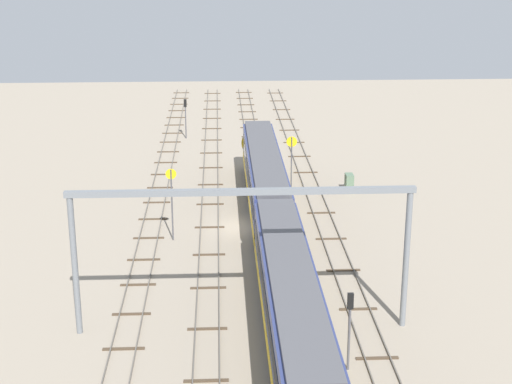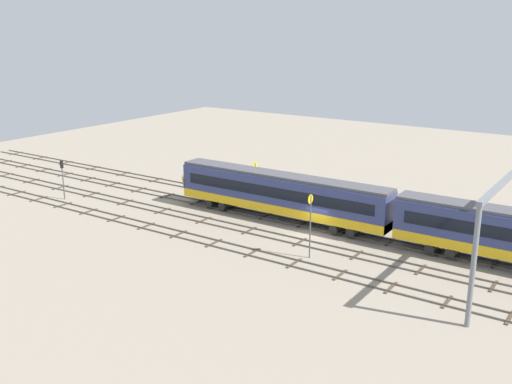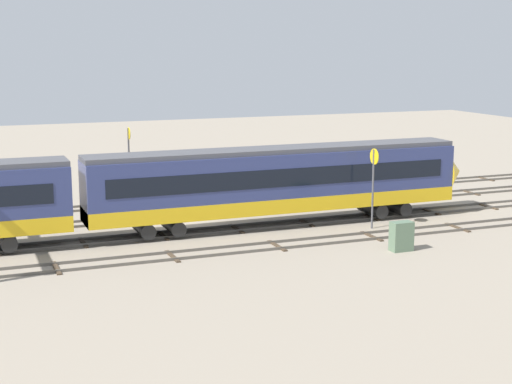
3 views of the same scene
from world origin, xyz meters
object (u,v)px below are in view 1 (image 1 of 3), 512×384
object	(u,v)px
speed_sign_near_foreground	(172,196)
signal_light_trackside_departure	(185,113)
signal_light_trackside_approach	(350,320)
speed_sign_mid_trackside	(292,154)
train	(289,300)
overhead_gantry	(242,224)
relay_cabinet	(349,183)

from	to	relation	value
speed_sign_near_foreground	signal_light_trackside_departure	distance (m)	32.76
signal_light_trackside_approach	signal_light_trackside_departure	xyz separation A→B (m)	(52.52, 10.67, 0.06)
speed_sign_near_foreground	speed_sign_mid_trackside	bearing A→B (deg)	-38.97
train	speed_sign_mid_trackside	bearing A→B (deg)	-5.51
overhead_gantry	signal_light_trackside_approach	size ratio (longest dim) A/B	4.39
train	signal_light_trackside_departure	world-z (taller)	train
train	signal_light_trackside_approach	xyz separation A→B (m)	(-3.24, -2.93, 0.32)
train	signal_light_trackside_approach	world-z (taller)	train
train	speed_sign_near_foreground	size ratio (longest dim) A/B	13.05
overhead_gantry	signal_light_trackside_departure	world-z (taller)	overhead_gantry
signal_light_trackside_approach	speed_sign_near_foreground	bearing A→B (deg)	27.98
train	speed_sign_mid_trackside	xyz separation A→B (m)	(29.37, -2.83, 0.64)
signal_light_trackside_approach	train	bearing A→B (deg)	42.12
signal_light_trackside_approach	signal_light_trackside_departure	distance (m)	53.59
signal_light_trackside_departure	overhead_gantry	bearing A→B (deg)	-173.88
overhead_gantry	speed_sign_mid_trackside	xyz separation A→B (m)	(27.69, -5.47, -3.43)
overhead_gantry	train	bearing A→B (deg)	-122.54
speed_sign_near_foreground	signal_light_trackside_departure	xyz separation A→B (m)	(32.76, 0.18, -0.55)
train	relay_cabinet	distance (m)	29.37
speed_sign_near_foreground	relay_cabinet	size ratio (longest dim) A/B	3.51
speed_sign_near_foreground	signal_light_trackside_approach	bearing A→B (deg)	-152.02
speed_sign_near_foreground	signal_light_trackside_departure	world-z (taller)	speed_sign_near_foreground
overhead_gantry	speed_sign_near_foreground	distance (m)	15.94
speed_sign_near_foreground	signal_light_trackside_approach	world-z (taller)	speed_sign_near_foreground
train	speed_sign_mid_trackside	distance (m)	29.52
overhead_gantry	speed_sign_mid_trackside	distance (m)	28.43
signal_light_trackside_departure	relay_cabinet	xyz separation A→B (m)	(-21.11, -15.86, -2.22)
speed_sign_mid_trackside	signal_light_trackside_departure	size ratio (longest dim) A/B	1.07
signal_light_trackside_approach	relay_cabinet	world-z (taller)	signal_light_trackside_approach
speed_sign_mid_trackside	signal_light_trackside_approach	distance (m)	32.61
overhead_gantry	speed_sign_mid_trackside	bearing A→B (deg)	-11.18
train	speed_sign_mid_trackside	world-z (taller)	speed_sign_mid_trackside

